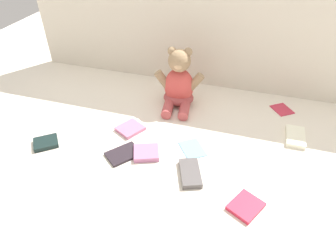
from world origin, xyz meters
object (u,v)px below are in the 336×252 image
object	(u,v)px
book_case_5	(146,153)
book_case_7	(295,137)
book_case_4	(282,109)
book_case_3	(192,148)
book_case_8	(130,129)
book_case_2	(123,154)
teddy_bear	(179,85)
book_case_0	(190,173)
book_case_1	(246,206)
book_case_6	(46,143)

from	to	relation	value
book_case_5	book_case_7	size ratio (longest dim) A/B	0.72
book_case_4	book_case_5	world-z (taller)	book_case_5
book_case_3	book_case_8	size ratio (longest dim) A/B	1.09
book_case_2	book_case_3	bearing A→B (deg)	-117.08
teddy_bear	book_case_0	world-z (taller)	teddy_bear
book_case_0	book_case_4	bearing A→B (deg)	38.25
teddy_bear	book_case_0	distance (m)	0.48
book_case_5	book_case_7	xyz separation A→B (m)	(0.55, 0.27, -0.00)
book_case_1	book_case_8	size ratio (longest dim) A/B	1.03
teddy_bear	book_case_6	world-z (taller)	teddy_bear
book_case_1	book_case_5	world-z (taller)	book_case_5
book_case_2	book_case_8	size ratio (longest dim) A/B	1.24
book_case_4	book_case_5	bearing A→B (deg)	7.06
teddy_bear	book_case_3	size ratio (longest dim) A/B	2.55
book_case_0	book_case_1	distance (m)	0.22
book_case_6	book_case_0	bearing A→B (deg)	52.24
teddy_bear	book_case_7	bearing A→B (deg)	-19.84
book_case_2	book_case_7	xyz separation A→B (m)	(0.64, 0.30, 0.00)
teddy_bear	book_case_5	size ratio (longest dim) A/B	2.92
teddy_bear	book_case_0	size ratio (longest dim) A/B	2.10
book_case_2	book_case_6	world-z (taller)	book_case_6
book_case_0	book_case_1	world-z (taller)	book_case_0
book_case_0	book_case_5	distance (m)	0.20
book_case_1	book_case_6	size ratio (longest dim) A/B	1.12
book_case_3	book_case_8	xyz separation A→B (m)	(-0.28, 0.04, 0.00)
book_case_5	book_case_0	bearing A→B (deg)	-127.96
book_case_7	book_case_8	world-z (taller)	book_case_7
book_case_1	book_case_5	xyz separation A→B (m)	(-0.39, 0.14, 0.00)
book_case_3	book_case_6	distance (m)	0.59
book_case_5	book_case_8	bearing A→B (deg)	21.99
teddy_bear	book_case_7	distance (m)	0.55
book_case_7	book_case_0	bearing A→B (deg)	41.04
book_case_2	book_case_4	xyz separation A→B (m)	(0.59, 0.50, -0.00)
teddy_bear	book_case_4	distance (m)	0.50
book_case_4	book_case_6	distance (m)	1.06
book_case_2	book_case_3	size ratio (longest dim) A/B	1.13
book_case_7	book_case_6	bearing A→B (deg)	18.43
book_case_5	book_case_6	distance (m)	0.41
book_case_6	book_case_8	xyz separation A→B (m)	(0.29, 0.19, -0.00)
book_case_6	book_case_8	distance (m)	0.34
book_case_2	book_case_6	distance (m)	0.33
book_case_1	book_case_0	bearing A→B (deg)	-174.88
book_case_2	book_case_3	distance (m)	0.27
teddy_bear	book_case_2	distance (m)	0.44
book_case_8	book_case_1	bearing A→B (deg)	-178.13
book_case_0	book_case_4	distance (m)	0.62
book_case_7	book_case_8	bearing A→B (deg)	11.68
book_case_7	book_case_3	bearing A→B (deg)	25.09
book_case_2	book_case_1	bearing A→B (deg)	-154.58
book_case_0	book_case_8	distance (m)	0.36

